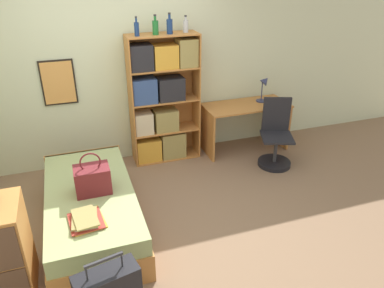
% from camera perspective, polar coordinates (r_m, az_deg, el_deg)
% --- Properties ---
extents(ground_plane, '(14.00, 14.00, 0.00)m').
position_cam_1_polar(ground_plane, '(4.40, -6.45, -10.94)').
color(ground_plane, '#84664C').
extents(wall_back, '(10.00, 0.09, 2.60)m').
position_cam_1_polar(wall_back, '(5.21, -11.15, 10.91)').
color(wall_back, beige).
rests_on(wall_back, ground_plane).
extents(bed, '(0.92, 1.91, 0.49)m').
position_cam_1_polar(bed, '(4.22, -15.01, -9.56)').
color(bed, '#B77538').
rests_on(bed, ground_plane).
extents(handbag, '(0.35, 0.25, 0.45)m').
position_cam_1_polar(handbag, '(3.97, -14.91, -5.19)').
color(handbag, maroon).
rests_on(handbag, bed).
extents(book_stack_on_bed, '(0.34, 0.40, 0.06)m').
position_cam_1_polar(book_stack_on_bed, '(3.63, -15.88, -11.00)').
color(book_stack_on_bed, gold).
rests_on(book_stack_on_bed, bed).
extents(bookcase, '(0.95, 0.35, 1.79)m').
position_cam_1_polar(bookcase, '(5.21, -4.76, 6.56)').
color(bookcase, '#B77538').
rests_on(bookcase, ground_plane).
extents(bottle_green, '(0.06, 0.06, 0.24)m').
position_cam_1_polar(bottle_green, '(4.86, -8.44, 17.00)').
color(bottle_green, navy).
rests_on(bottle_green, bookcase).
extents(bottle_brown, '(0.08, 0.08, 0.25)m').
position_cam_1_polar(bottle_brown, '(4.92, -5.60, 17.32)').
color(bottle_brown, '#1E6B2D').
rests_on(bottle_brown, bookcase).
extents(bottle_clear, '(0.08, 0.08, 0.26)m').
position_cam_1_polar(bottle_clear, '(4.95, -3.44, 17.53)').
color(bottle_clear, navy).
rests_on(bottle_clear, bookcase).
extents(bottle_blue, '(0.07, 0.07, 0.21)m').
position_cam_1_polar(bottle_blue, '(5.06, -0.98, 17.56)').
color(bottle_blue, '#B7BCC1').
rests_on(bottle_blue, bookcase).
extents(desk, '(1.26, 0.58, 0.72)m').
position_cam_1_polar(desk, '(5.67, 8.16, 3.97)').
color(desk, '#B77538').
rests_on(desk, ground_plane).
extents(desk_lamp, '(0.20, 0.15, 0.40)m').
position_cam_1_polar(desk_lamp, '(5.70, 10.99, 8.90)').
color(desk_lamp, navy).
rests_on(desk_lamp, desk).
extents(desk_chair, '(0.54, 0.54, 0.95)m').
position_cam_1_polar(desk_chair, '(5.40, 12.58, -0.01)').
color(desk_chair, black).
rests_on(desk_chair, ground_plane).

